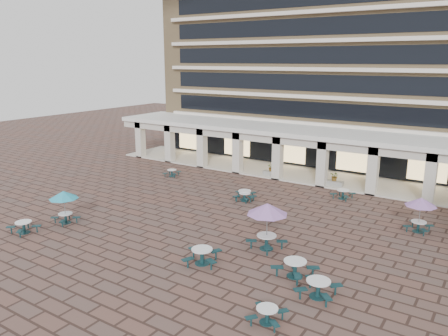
{
  "coord_description": "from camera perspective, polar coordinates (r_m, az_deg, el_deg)",
  "views": [
    {
      "loc": [
        14.91,
        -22.34,
        10.61
      ],
      "look_at": [
        -1.73,
        3.0,
        3.04
      ],
      "focal_mm": 35.0,
      "sensor_mm": 36.0,
      "label": 1
    }
  ],
  "objects": [
    {
      "name": "picnic_table_4",
      "position": [
        30.57,
        -20.21,
        -3.47
      ],
      "size": [
        1.92,
        1.92,
        2.21
      ],
      "rotation": [
        0.0,
        0.0,
        -0.18
      ],
      "color": "#122F36",
      "rests_on": "ground"
    },
    {
      "name": "planter_right",
      "position": [
        38.5,
        14.24,
        -1.55
      ],
      "size": [
        1.5,
        0.9,
        1.34
      ],
      "color": "gray",
      "rests_on": "ground"
    },
    {
      "name": "picnic_table_8",
      "position": [
        40.9,
        -6.83,
        -0.56
      ],
      "size": [
        1.68,
        1.68,
        0.64
      ],
      "rotation": [
        0.0,
        0.0,
        0.27
      ],
      "color": "#122F36",
      "rests_on": "ground"
    },
    {
      "name": "picnic_table_13",
      "position": [
        35.38,
        15.27,
        -3.21
      ],
      "size": [
        1.79,
        1.79,
        0.73
      ],
      "rotation": [
        0.0,
        0.0,
        -0.14
      ],
      "color": "#122F36",
      "rests_on": "ground"
    },
    {
      "name": "planter_left",
      "position": [
        40.8,
        6.19,
        -0.44
      ],
      "size": [
        1.5,
        0.77,
        1.23
      ],
      "color": "gray",
      "rests_on": "ground"
    },
    {
      "name": "picnic_table_3",
      "position": [
        21.1,
        12.2,
        -14.96
      ],
      "size": [
        1.9,
        1.9,
        0.84
      ],
      "rotation": [
        0.0,
        0.0,
        0.01
      ],
      "color": "#122F36",
      "rests_on": "ground"
    },
    {
      "name": "picnic_table_1",
      "position": [
        23.69,
        -2.89,
        -11.24
      ],
      "size": [
        2.34,
        2.34,
        0.85
      ],
      "rotation": [
        0.0,
        0.0,
        0.41
      ],
      "color": "#122F36",
      "rests_on": "ground"
    },
    {
      "name": "picnic_table_5",
      "position": [
        30.32,
        -24.69,
        -6.92
      ],
      "size": [
        1.77,
        1.77,
        0.75
      ],
      "rotation": [
        0.0,
        0.0,
        -0.09
      ],
      "color": "#122F36",
      "rests_on": "ground"
    },
    {
      "name": "ground",
      "position": [
        28.88,
        -0.4,
        -7.54
      ],
      "size": [
        120.0,
        120.0,
        0.0
      ],
      "primitive_type": "plane",
      "color": "brown",
      "rests_on": "ground"
    },
    {
      "name": "apartment_building",
      "position": [
        50.12,
        16.6,
        15.73
      ],
      "size": [
        40.0,
        15.5,
        25.2
      ],
      "color": "tan",
      "rests_on": "ground"
    },
    {
      "name": "retail_arcade",
      "position": [
        40.74,
        11.23,
        2.98
      ],
      "size": [
        42.0,
        6.6,
        4.4
      ],
      "color": "white",
      "rests_on": "ground"
    },
    {
      "name": "picnic_table_11",
      "position": [
        29.89,
        24.33,
        -4.21
      ],
      "size": [
        1.94,
        1.94,
        2.24
      ],
      "rotation": [
        0.0,
        0.0,
        -0.15
      ],
      "color": "#122F36",
      "rests_on": "ground"
    },
    {
      "name": "picnic_table_6",
      "position": [
        24.81,
        5.68,
        -5.57
      ],
      "size": [
        2.37,
        2.37,
        2.74
      ],
      "rotation": [
        0.0,
        0.0,
        -0.25
      ],
      "color": "#122F36",
      "rests_on": "ground"
    },
    {
      "name": "picnic_table_2",
      "position": [
        19.05,
        5.65,
        -18.43
      ],
      "size": [
        1.69,
        1.69,
        0.69
      ],
      "rotation": [
        0.0,
        0.0,
        0.13
      ],
      "color": "#122F36",
      "rests_on": "ground"
    },
    {
      "name": "picnic_table_7",
      "position": [
        22.65,
        9.26,
        -12.64
      ],
      "size": [
        2.23,
        2.23,
        0.87
      ],
      "rotation": [
        0.0,
        0.0,
        -0.24
      ],
      "color": "#122F36",
      "rests_on": "ground"
    },
    {
      "name": "picnic_table_9",
      "position": [
        33.88,
        2.71,
        -3.46
      ],
      "size": [
        2.04,
        2.04,
        0.75
      ],
      "rotation": [
        0.0,
        0.0,
        0.4
      ],
      "color": "#122F36",
      "rests_on": "ground"
    },
    {
      "name": "picnic_table_12",
      "position": [
        33.63,
        2.72,
        -3.69
      ],
      "size": [
        1.6,
        1.6,
        0.66
      ],
      "rotation": [
        0.0,
        0.0,
        -0.11
      ],
      "color": "#122F36",
      "rests_on": "ground"
    }
  ]
}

